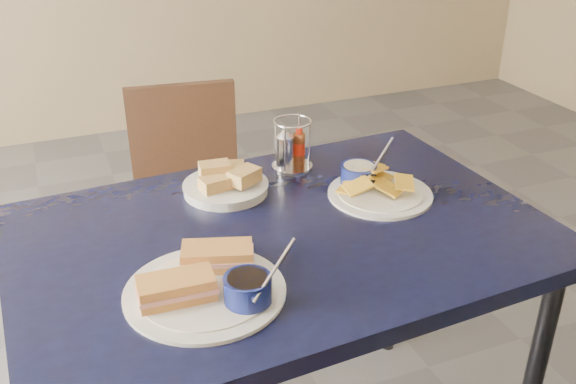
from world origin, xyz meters
name	(u,v)px	position (x,y,z in m)	size (l,w,h in m)	color
dining_table	(282,256)	(0.17, -0.17, 0.68)	(1.22, 0.85, 0.75)	black
chair_far	(187,185)	(0.14, 0.70, 0.46)	(0.42, 0.40, 0.80)	black
sandwich_plate	(209,282)	(-0.05, -0.34, 0.77)	(0.32, 0.31, 0.12)	white
plantain_plate	(371,185)	(0.44, -0.08, 0.77)	(0.26, 0.26, 0.12)	white
bread_basket	(226,183)	(0.10, 0.05, 0.77)	(0.21, 0.21, 0.07)	white
condiment_caddy	(290,148)	(0.31, 0.13, 0.81)	(0.11, 0.11, 0.14)	silver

